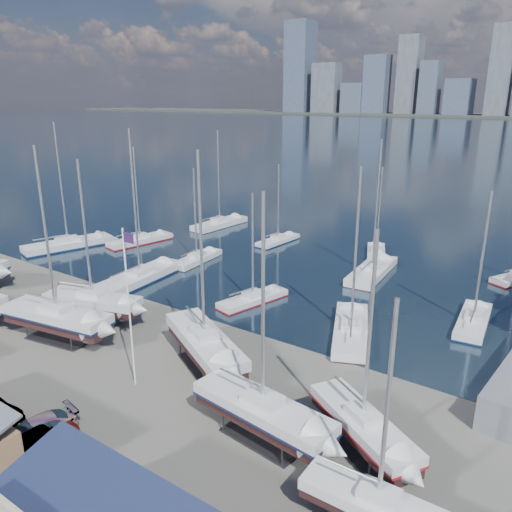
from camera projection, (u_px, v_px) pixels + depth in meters
The scene contains 21 objects.
ground at pixel (122, 359), 40.84m from camera, with size 1400.00×1400.00×0.00m, color #605E59.
sailboat_cradle_2 at pixel (93, 302), 47.05m from camera, with size 9.75×5.10×15.38m.
sailboat_cradle_3 at pixel (57, 317), 43.52m from camera, with size 10.84×4.67×16.89m.
sailboat_cradle_4 at pixel (205, 344), 38.86m from camera, with size 10.62×7.53×17.02m.
sailboat_cradle_5 at pixel (263, 411), 30.62m from camera, with size 9.94×3.78×15.71m.
sailboat_cradle_6 at pixel (363, 425), 29.45m from camera, with size 8.51×6.54×13.96m.
sailboat_cradle_7 at pixel (378, 506), 23.69m from camera, with size 7.58×2.19×12.61m.
sailboat_moored_0 at pixel (68, 246), 70.62m from camera, with size 6.73×12.66×18.23m.
sailboat_moored_1 at pixel (140, 241), 73.01m from camera, with size 4.60×10.07×14.53m.
sailboat_moored_2 at pixel (220, 225), 82.35m from camera, with size 3.84×10.98×16.27m.
sailboat_moored_3 at pixel (140, 279), 57.84m from camera, with size 4.40×12.36×18.12m.
sailboat_moored_4 at pixel (197, 260), 64.74m from camera, with size 3.10×8.59×12.70m.
sailboat_moored_5 at pixel (278, 241), 73.14m from camera, with size 2.99×8.22×12.03m.
sailboat_moored_6 at pixel (253, 300), 51.92m from camera, with size 4.24×8.43×12.14m.
sailboat_moored_7 at pixel (372, 273), 59.89m from camera, with size 3.96×11.33×16.79m.
sailboat_moored_8 at pixel (376, 254), 67.00m from camera, with size 5.30×8.63×12.50m.
sailboat_moored_9 at pixel (351, 332), 44.80m from camera, with size 6.80×10.80×15.84m.
sailboat_moored_10 at pixel (473, 322), 46.74m from camera, with size 3.31×9.13×13.36m.
car_c at pixel (31, 447), 29.40m from camera, with size 2.53×5.49×1.53m, color gray.
car_d at pixel (35, 431), 30.86m from camera, with size 2.08×5.11×1.48m, color gray.
flagpole at pixel (129, 299), 35.08m from camera, with size 1.06×0.12×12.05m.
Camera 1 is at (29.71, -33.64, 20.47)m, focal length 35.00 mm.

